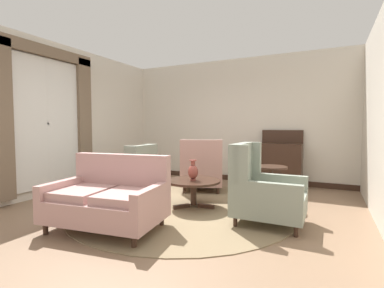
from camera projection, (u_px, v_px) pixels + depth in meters
name	position (u px, v px, depth m)	size (l,w,h in m)	color
ground	(173.00, 213.00, 4.29)	(8.38, 8.38, 0.00)	#896B51
wall_back	(234.00, 120.00, 6.88)	(5.67, 0.08, 2.97)	silver
wall_left	(86.00, 120.00, 6.22)	(0.08, 4.19, 2.97)	silver
wall_right	(382.00, 115.00, 3.79)	(0.08, 4.19, 2.97)	silver
baseboard_back	(233.00, 178.00, 6.92)	(5.51, 0.03, 0.12)	#382319
area_rug	(183.00, 207.00, 4.56)	(3.59, 3.59, 0.01)	#847051
window_with_curtains	(48.00, 115.00, 5.27)	(0.12, 2.01, 2.72)	silver
coffee_table	(194.00, 185.00, 4.57)	(0.88, 0.88, 0.45)	#382319
porcelain_vase	(193.00, 171.00, 4.52)	(0.17, 0.17, 0.34)	brown
settee	(108.00, 199.00, 3.61)	(1.53, 1.07, 0.94)	tan
armchair_back_corner	(132.00, 174.00, 5.37)	(0.94, 0.80, 0.98)	gray
armchair_beside_settee	(262.00, 191.00, 3.80)	(0.92, 0.77, 1.09)	gray
armchair_foreground_right	(201.00, 169.00, 5.70)	(1.06, 1.05, 1.07)	tan
side_table	(271.00, 182.00, 4.63)	(0.52, 0.52, 0.67)	#382319
sideboard	(280.00, 162.00, 6.16)	(0.89, 0.43, 1.25)	#382319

